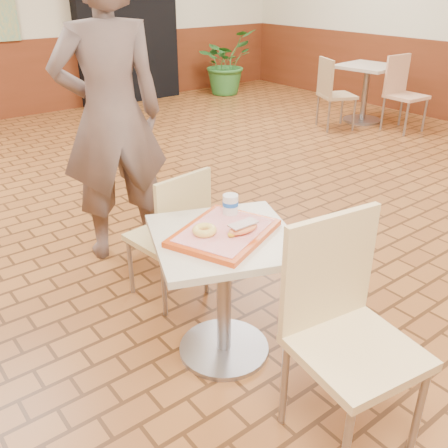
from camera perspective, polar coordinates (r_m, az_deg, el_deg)
room_shell at (r=3.40m, az=11.37°, el=21.55°), size 8.01×10.01×3.01m
wainscot_band at (r=3.62m, az=9.97°, el=5.63°), size 8.00×10.00×1.00m
corridor_doorway at (r=8.07m, az=-11.02°, el=21.33°), size 1.60×0.22×2.20m
main_table at (r=2.43m, az=-0.00°, el=-5.97°), size 0.65×0.65×0.68m
chair_main_front at (r=2.06m, az=13.59°, el=-10.97°), size 0.51×0.51×0.96m
chair_main_back at (r=2.87m, az=-5.78°, el=-0.74°), size 0.42×0.42×0.82m
customer at (r=3.32m, az=-12.78°, el=11.91°), size 0.79×0.61×1.93m
serving_tray at (r=2.31m, az=-0.00°, el=-1.01°), size 0.47×0.37×0.03m
ring_donut at (r=2.27m, az=-2.24°, el=-0.70°), size 0.11×0.11×0.04m
long_john_donut at (r=2.27m, az=2.14°, el=-0.50°), size 0.17×0.08×0.05m
paper_cup at (r=2.45m, az=0.74°, el=2.30°), size 0.08×0.08×0.10m
second_table at (r=7.06m, az=15.95°, el=15.15°), size 0.69×0.69×0.73m
chair_second_left at (r=6.60m, az=12.28°, el=14.73°), size 0.53×0.53×0.87m
chair_second_front at (r=6.79m, az=19.70°, el=14.31°), size 0.44×0.44×0.90m
potted_plant at (r=8.55m, az=0.17°, el=18.00°), size 1.08×0.99×1.01m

